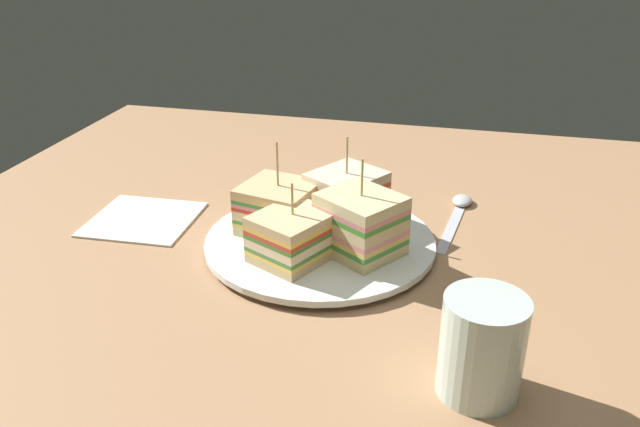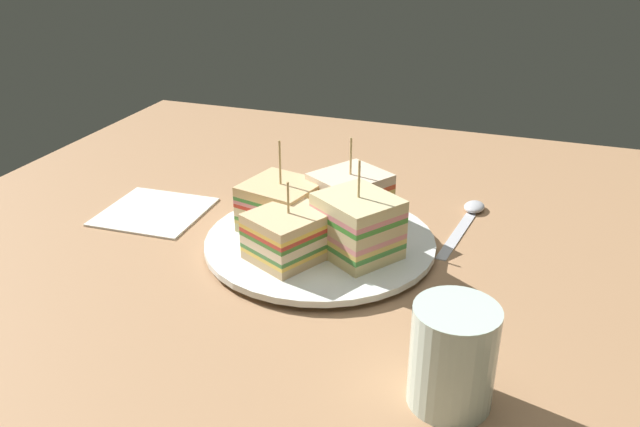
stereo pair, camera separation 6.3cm
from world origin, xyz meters
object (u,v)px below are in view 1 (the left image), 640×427
at_px(drinking_glass, 481,354).
at_px(napkin, 143,218).
at_px(sandwich_wedge_3, 360,224).
at_px(chip_pile, 329,237).
at_px(sandwich_wedge_1, 279,208).
at_px(sandwich_wedge_0, 346,198).
at_px(spoon, 459,209).
at_px(sandwich_wedge_2, 293,236).
at_px(plate, 320,243).

bearing_deg(drinking_glass, napkin, 151.56).
height_order(sandwich_wedge_3, chip_pile, sandwich_wedge_3).
relative_size(sandwich_wedge_1, drinking_glass, 1.25).
xyz_separation_m(sandwich_wedge_0, chip_pile, (-0.01, -0.06, -0.02)).
bearing_deg(spoon, sandwich_wedge_0, 131.70).
xyz_separation_m(sandwich_wedge_0, sandwich_wedge_2, (-0.03, -0.09, -0.01)).
xyz_separation_m(sandwich_wedge_1, sandwich_wedge_2, (0.03, -0.06, -0.00)).
distance_m(plate, drinking_glass, 0.26).
relative_size(plate, sandwich_wedge_1, 2.43).
height_order(chip_pile, drinking_glass, drinking_glass).
xyz_separation_m(sandwich_wedge_1, spoon, (0.19, 0.12, -0.04)).
height_order(plate, napkin, plate).
xyz_separation_m(sandwich_wedge_0, sandwich_wedge_3, (0.03, -0.07, 0.00)).
distance_m(chip_pile, napkin, 0.24).
bearing_deg(sandwich_wedge_0, sandwich_wedge_2, 11.66).
bearing_deg(sandwich_wedge_2, spoon, -14.74).
height_order(sandwich_wedge_1, sandwich_wedge_2, sandwich_wedge_1).
bearing_deg(spoon, chip_pile, 144.44).
relative_size(sandwich_wedge_3, chip_pile, 1.35).
bearing_deg(spoon, plate, 139.98).
distance_m(sandwich_wedge_1, napkin, 0.18).
distance_m(sandwich_wedge_1, sandwich_wedge_2, 0.07).
bearing_deg(sandwich_wedge_2, chip_pile, -9.56).
relative_size(sandwich_wedge_0, napkin, 0.85).
bearing_deg(napkin, spoon, 17.24).
distance_m(plate, napkin, 0.22).
bearing_deg(sandwich_wedge_2, plate, 7.99).
bearing_deg(chip_pile, spoon, 47.36).
bearing_deg(plate, drinking_glass, -48.43).
bearing_deg(drinking_glass, chip_pile, 130.94).
height_order(sandwich_wedge_1, sandwich_wedge_3, same).
relative_size(sandwich_wedge_0, chip_pile, 1.34).
xyz_separation_m(chip_pile, napkin, (-0.23, 0.03, -0.02)).
distance_m(sandwich_wedge_3, chip_pile, 0.04).
xyz_separation_m(chip_pile, drinking_glass, (0.16, -0.18, 0.01)).
relative_size(chip_pile, napkin, 0.64).
distance_m(sandwich_wedge_3, drinking_glass, 0.22).
height_order(sandwich_wedge_3, drinking_glass, sandwich_wedge_3).
xyz_separation_m(spoon, napkin, (-0.36, -0.11, -0.00)).
distance_m(sandwich_wedge_1, chip_pile, 0.07).
relative_size(sandwich_wedge_1, sandwich_wedge_3, 1.00).
distance_m(sandwich_wedge_1, sandwich_wedge_3, 0.10).
distance_m(plate, spoon, 0.19).
relative_size(sandwich_wedge_1, sandwich_wedge_2, 1.06).
relative_size(sandwich_wedge_1, napkin, 0.86).
height_order(sandwich_wedge_2, chip_pile, sandwich_wedge_2).
bearing_deg(drinking_glass, sandwich_wedge_1, 137.15).
height_order(sandwich_wedge_1, spoon, sandwich_wedge_1).
relative_size(napkin, drinking_glass, 1.45).
relative_size(sandwich_wedge_3, napkin, 0.86).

